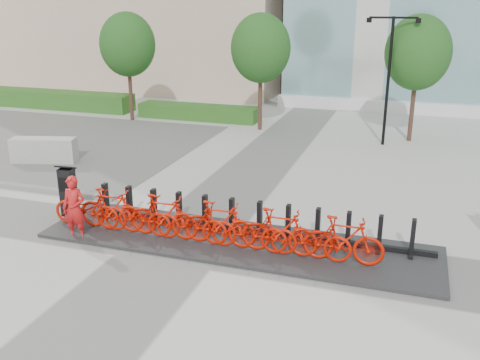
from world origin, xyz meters
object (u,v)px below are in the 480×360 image
(worker_red, at_px, (74,208))
(jersey_barrier, at_px, (44,150))
(bike_0, at_px, (86,208))
(kiosk, at_px, (68,191))

(worker_red, bearing_deg, jersey_barrier, 126.68)
(bike_0, height_order, jersey_barrier, bike_0)
(bike_0, distance_m, jersey_barrier, 6.75)
(kiosk, relative_size, worker_red, 0.89)
(bike_0, height_order, worker_red, worker_red)
(kiosk, height_order, worker_red, worker_red)
(kiosk, bearing_deg, jersey_barrier, 127.46)
(jersey_barrier, bearing_deg, bike_0, -59.51)
(kiosk, xyz_separation_m, worker_red, (0.96, -1.10, 0.04))
(bike_0, relative_size, worker_red, 1.15)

